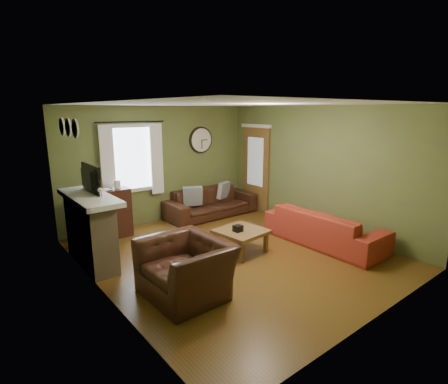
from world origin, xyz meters
TOP-DOWN VIEW (x-y plane):
  - floor at (0.00, 0.00)m, footprint 4.60×5.20m
  - ceiling at (0.00, 0.00)m, footprint 4.60×5.20m
  - wall_left at (-2.30, 0.00)m, footprint 0.00×5.20m
  - wall_right at (2.30, 0.00)m, footprint 0.00×5.20m
  - wall_back at (0.00, 2.60)m, footprint 4.60×0.00m
  - wall_front at (0.00, -2.60)m, footprint 4.60×0.00m
  - fireplace at (-2.10, 1.15)m, footprint 0.40×1.40m
  - firebox at (-1.91, 1.15)m, footprint 0.04×0.60m
  - mantel at (-2.07, 1.15)m, footprint 0.58×1.60m
  - tv at (-2.05, 1.30)m, footprint 0.08×0.60m
  - tv_screen at (-1.97, 1.30)m, footprint 0.02×0.62m
  - medallion_left at (-2.28, 0.80)m, footprint 0.28×0.28m
  - medallion_mid at (-2.28, 1.15)m, footprint 0.28×0.28m
  - medallion_right at (-2.28, 1.50)m, footprint 0.28×0.28m
  - window_pane at (-0.70, 2.58)m, footprint 1.00×0.02m
  - curtain_rod at (-0.70, 2.48)m, footprint 0.03×0.03m
  - curtain_left at (-1.25, 2.48)m, footprint 0.28×0.04m
  - curtain_right at (-0.15, 2.48)m, footprint 0.28×0.04m
  - wall_clock at (1.10, 2.55)m, footprint 0.64×0.06m
  - door at (2.27, 1.85)m, footprint 0.05×0.90m
  - bookshelf at (-1.41, 2.17)m, footprint 0.83×0.35m
  - book at (-1.50, 2.16)m, footprint 0.17×0.22m
  - sofa_brown at (1.07, 2.14)m, footprint 2.25×0.88m
  - pillow_left at (0.59, 2.20)m, footprint 0.46×0.30m
  - pillow_right at (1.55, 2.24)m, footprint 0.42×0.25m
  - sofa_red at (1.68, -0.69)m, footprint 0.90×2.30m
  - armchair at (-1.41, -0.65)m, footprint 1.06×1.21m
  - coffee_table at (0.17, -0.01)m, footprint 0.87×0.87m
  - tissue_box at (0.07, -0.03)m, footprint 0.15×0.15m
  - wine_glass_a at (-2.05, 0.63)m, footprint 0.07×0.07m
  - wine_glass_b at (-2.05, 0.67)m, footprint 0.07×0.07m

SIDE VIEW (x-z plane):
  - floor at x=0.00m, z-range 0.00..0.00m
  - coffee_table at x=0.17m, z-range 0.00..0.42m
  - firebox at x=-1.91m, z-range 0.02..0.57m
  - sofa_brown at x=1.07m, z-range 0.00..0.66m
  - sofa_red at x=1.68m, z-range 0.00..0.67m
  - armchair at x=-1.41m, z-range 0.00..0.77m
  - tissue_box at x=0.07m, z-range 0.35..0.45m
  - bookshelf at x=-1.41m, z-range 0.00..0.99m
  - fireplace at x=-2.10m, z-range 0.00..1.10m
  - pillow_left at x=0.59m, z-range 0.33..0.77m
  - pillow_right at x=1.55m, z-range 0.35..0.75m
  - book at x=-1.50m, z-range 0.95..0.97m
  - door at x=2.27m, z-range 0.00..2.10m
  - mantel at x=-2.07m, z-range 1.10..1.18m
  - wine_glass_a at x=-2.05m, z-range 1.18..1.37m
  - wine_glass_b at x=-2.05m, z-range 1.18..1.37m
  - wall_left at x=-2.30m, z-range 0.00..2.60m
  - wall_right at x=2.30m, z-range 0.00..2.60m
  - wall_back at x=0.00m, z-range 0.00..2.60m
  - wall_front at x=0.00m, z-range 0.00..2.60m
  - tv at x=-2.05m, z-range 1.18..1.53m
  - tv_screen at x=-1.97m, z-range 1.23..1.59m
  - curtain_left at x=-1.25m, z-range 0.67..2.23m
  - curtain_right at x=-0.15m, z-range 0.67..2.23m
  - window_pane at x=-0.70m, z-range 0.85..2.15m
  - wall_clock at x=1.10m, z-range 1.48..2.12m
  - medallion_left at x=-2.28m, z-range 2.24..2.26m
  - medallion_mid at x=-2.28m, z-range 2.24..2.26m
  - medallion_right at x=-2.28m, z-range 2.24..2.26m
  - curtain_rod at x=-0.70m, z-range 1.52..3.02m
  - ceiling at x=0.00m, z-range 2.60..2.60m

